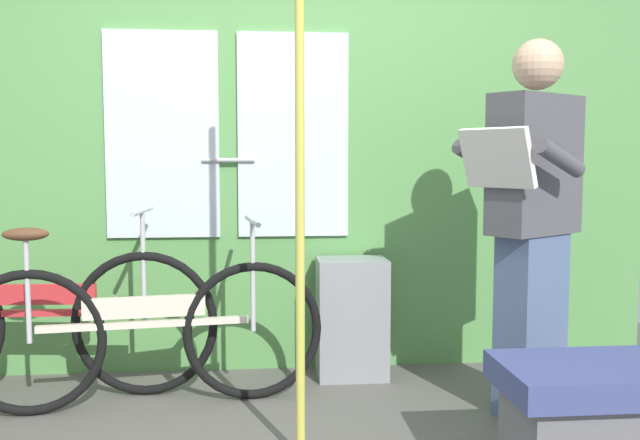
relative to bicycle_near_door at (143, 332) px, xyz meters
name	(u,v)px	position (x,y,z in m)	size (l,w,h in m)	color
train_door_wall	(264,155)	(0.58, 0.59, 0.83)	(4.33, 0.28, 2.27)	#56934C
bicycle_near_door	(143,332)	(0.00, 0.00, 0.00)	(1.68, 0.44, 0.89)	black
bicycle_leaning_behind	(36,320)	(-0.54, 0.20, 0.02)	(1.75, 0.44, 0.93)	black
passenger_reading_newspaper	(532,219)	(1.77, -0.23, 0.54)	(0.63, 0.58, 1.70)	slate
trash_bin_by_wall	(352,318)	(1.04, 0.37, -0.04)	(0.37, 0.28, 0.64)	gray
handrail_pole	(300,173)	(0.70, -0.62, 0.75)	(0.04, 0.04, 2.23)	#C6C14C
bench_seat_corner	(598,421)	(1.73, -0.96, -0.12)	(0.70, 0.44, 0.45)	#3D477F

